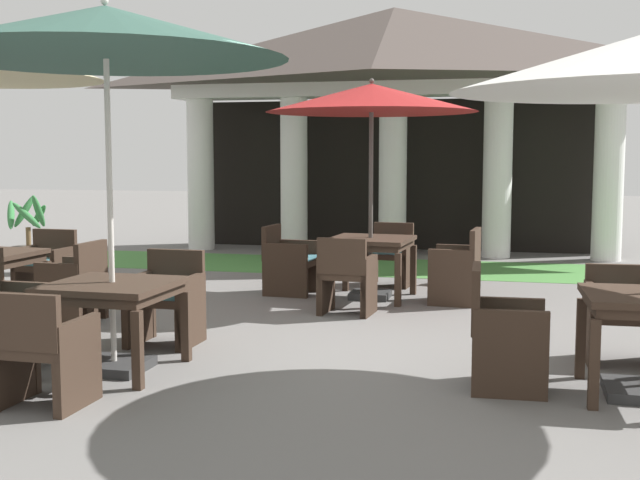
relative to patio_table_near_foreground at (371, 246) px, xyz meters
The scene contains 20 objects.
ground_plane 3.17m from the patio_table_near_foreground, 97.33° to the right, with size 60.00×60.00×0.00m, color slate.
background_pavilion 5.20m from the patio_table_near_foreground, 95.03° to the left, with size 8.28×3.16×4.21m.
lawn_strip 2.86m from the patio_table_near_foreground, 98.18° to the left, with size 10.08×2.07×0.01m, color #47843D.
patio_table_near_foreground is the anchor object (origin of this frame).
patio_umbrella_near_foreground 1.73m from the patio_table_near_foreground, 97.13° to the right, with size 2.51×2.51×2.62m.
patio_chair_near_foreground_south 1.07m from the patio_table_near_foreground, 94.43° to the right, with size 0.59×0.54×0.85m.
patio_chair_near_foreground_east 1.07m from the patio_table_near_foreground, ahead, with size 0.57×0.63×0.88m.
patio_chair_near_foreground_north 1.07m from the patio_table_near_foreground, 85.57° to the left, with size 0.60×0.57×0.82m.
patio_chair_near_foreground_west 1.07m from the patio_table_near_foreground, behind, with size 0.62×0.59×0.85m.
patio_chair_mid_left_west 3.91m from the patio_table_near_foreground, 65.46° to the right, with size 0.56×0.60×0.91m.
patio_chair_mid_left_north 3.62m from the patio_table_near_foreground, 44.52° to the right, with size 0.61×0.55×0.80m.
patio_chair_mid_right_east 3.45m from the patio_table_near_foreground, 142.42° to the right, with size 0.54×0.59×0.84m.
patio_chair_mid_right_north 3.87m from the patio_table_near_foreground, 164.70° to the right, with size 0.61×0.52×0.83m.
patio_table_far_back 4.03m from the patio_table_near_foreground, 110.65° to the right, with size 0.96×0.96×0.72m.
patio_umbrella_far_back 4.50m from the patio_table_near_foreground, 110.65° to the right, with size 2.83×2.83×2.93m.
patio_chair_far_back_south 4.97m from the patio_table_near_foreground, 106.87° to the right, with size 0.57×0.54×0.82m.
patio_chair_far_back_north 3.13m from the patio_table_near_foreground, 116.65° to the right, with size 0.59×0.58×0.84m.
patio_chair_far_back_west 4.46m from the patio_table_near_foreground, 122.65° to the right, with size 0.59×0.57×0.93m.
potted_palm_left_edge 5.26m from the patio_table_near_foreground, behind, with size 0.67×0.67×1.18m.
terracotta_urn 1.61m from the patio_table_near_foreground, 57.72° to the left, with size 0.31×0.31×0.39m.
Camera 1 is at (2.08, -6.55, 1.73)m, focal length 45.96 mm.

